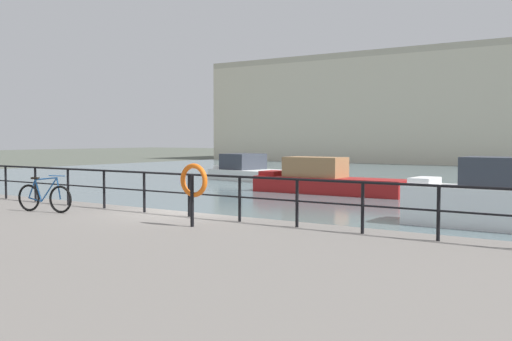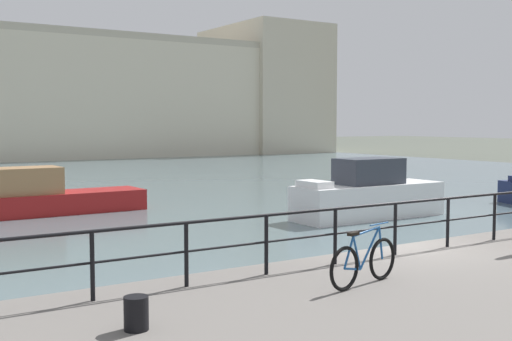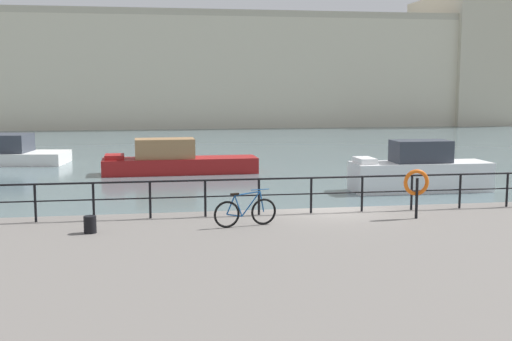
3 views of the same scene
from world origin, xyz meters
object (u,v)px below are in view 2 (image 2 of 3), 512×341
Objects in this scene: harbor_building at (26,97)px; mooring_bollard at (136,313)px; moored_red_daysailer at (368,195)px; parked_bicycle at (364,262)px; moored_blue_motorboat at (33,197)px.

mooring_bollard is (-12.36, -59.90, -5.12)m from harbor_building.
moored_red_daysailer reaches higher than parked_bicycle.
parked_bicycle reaches higher than moored_blue_motorboat.
moored_red_daysailer is 16.69m from mooring_bollard.
moored_blue_motorboat is (-10.39, 7.53, -0.18)m from moored_red_daysailer.
harbor_building is 61.38m from mooring_bollard.
moored_red_daysailer is at bearing 143.03° from moored_blue_motorboat.
harbor_building is at bearing 69.75° from parked_bicycle.
moored_red_daysailer is 3.49× the size of parked_bicycle.
mooring_bollard is (-2.87, -17.66, 0.42)m from moored_blue_motorboat.
mooring_bollard is at bearing -101.66° from harbor_building.
parked_bicycle is (1.15, -17.51, 0.59)m from moored_blue_motorboat.
harbor_building is 13.01× the size of moored_red_daysailer.
moored_blue_motorboat is 4.66× the size of parked_bicycle.
moored_red_daysailer reaches higher than mooring_bollard.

